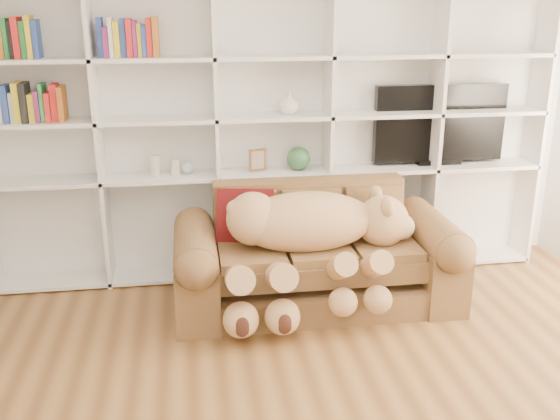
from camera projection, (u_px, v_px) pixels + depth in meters
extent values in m
cube|color=silver|center=(269.00, 106.00, 5.00)|extent=(5.00, 0.02, 2.70)
cube|color=white|center=(270.00, 125.00, 5.01)|extent=(4.40, 0.03, 2.40)
cube|color=white|center=(99.00, 134.00, 4.68)|extent=(0.03, 0.35, 2.40)
cube|color=white|center=(216.00, 131.00, 4.80)|extent=(0.03, 0.35, 2.40)
cube|color=white|center=(328.00, 128.00, 4.92)|extent=(0.03, 0.35, 2.40)
cube|color=white|center=(434.00, 125.00, 5.05)|extent=(0.03, 0.35, 2.40)
cube|color=white|center=(535.00, 122.00, 5.17)|extent=(0.03, 0.35, 2.40)
cube|color=white|center=(273.00, 267.00, 5.24)|extent=(4.40, 0.35, 0.03)
cube|color=white|center=(273.00, 173.00, 4.97)|extent=(4.40, 0.35, 0.03)
cube|color=white|center=(273.00, 117.00, 4.83)|extent=(4.40, 0.35, 0.03)
cube|color=white|center=(273.00, 57.00, 4.69)|extent=(4.40, 0.35, 0.03)
cube|color=brown|center=(316.00, 290.00, 4.65)|extent=(1.96, 0.79, 0.21)
cube|color=brown|center=(317.00, 253.00, 4.53)|extent=(1.46, 0.65, 0.28)
cube|color=brown|center=(308.00, 211.00, 4.81)|extent=(1.46, 0.19, 0.51)
cube|color=brown|center=(197.00, 279.00, 4.47)|extent=(0.30, 0.89, 0.51)
cube|color=brown|center=(430.00, 264.00, 4.72)|extent=(0.30, 0.89, 0.51)
cylinder|color=brown|center=(195.00, 246.00, 4.39)|extent=(0.30, 0.84, 0.30)
cylinder|color=brown|center=(433.00, 233.00, 4.64)|extent=(0.30, 0.84, 0.30)
ellipsoid|color=#E29B71|center=(306.00, 222.00, 4.41)|extent=(0.99, 0.48, 0.43)
sphere|color=#E29B71|center=(253.00, 219.00, 4.34)|extent=(0.38, 0.38, 0.38)
sphere|color=#E29B71|center=(383.00, 221.00, 4.50)|extent=(0.38, 0.38, 0.38)
sphere|color=beige|center=(402.00, 227.00, 4.53)|extent=(0.19, 0.19, 0.19)
sphere|color=#3D1F16|center=(411.00, 227.00, 4.55)|extent=(0.06, 0.06, 0.06)
ellipsoid|color=#E29B71|center=(387.00, 207.00, 4.32)|extent=(0.09, 0.15, 0.15)
ellipsoid|color=#E29B71|center=(376.00, 195.00, 4.57)|extent=(0.09, 0.15, 0.15)
sphere|color=#E29B71|center=(236.00, 209.00, 4.30)|extent=(0.13, 0.13, 0.13)
cylinder|color=#E29B71|center=(339.00, 268.00, 4.22)|extent=(0.16, 0.46, 0.33)
cylinder|color=#E29B71|center=(373.00, 266.00, 4.25)|extent=(0.16, 0.46, 0.33)
cylinder|color=#E29B71|center=(238.00, 279.00, 4.13)|extent=(0.19, 0.53, 0.39)
cylinder|color=#E29B71|center=(279.00, 276.00, 4.17)|extent=(0.19, 0.53, 0.39)
sphere|color=#E29B71|center=(343.00, 303.00, 4.14)|extent=(0.20, 0.20, 0.20)
sphere|color=#E29B71|center=(378.00, 300.00, 4.17)|extent=(0.20, 0.20, 0.20)
sphere|color=#E29B71|center=(241.00, 319.00, 4.07)|extent=(0.24, 0.24, 0.24)
sphere|color=#E29B71|center=(282.00, 316.00, 4.10)|extent=(0.24, 0.24, 0.24)
cube|color=maroon|center=(246.00, 217.00, 4.57)|extent=(0.45, 0.31, 0.43)
cube|color=black|center=(440.00, 123.00, 5.11)|extent=(1.10, 0.08, 0.63)
cube|color=black|center=(436.00, 160.00, 5.21)|extent=(0.37, 0.18, 0.04)
cube|color=brown|center=(258.00, 160.00, 4.92)|extent=(0.14, 0.06, 0.17)
sphere|color=#305D35|center=(298.00, 158.00, 4.97)|extent=(0.19, 0.19, 0.19)
cylinder|color=beige|center=(155.00, 165.00, 4.81)|extent=(0.08, 0.08, 0.16)
cylinder|color=beige|center=(176.00, 167.00, 4.84)|extent=(0.09, 0.09, 0.13)
sphere|color=silver|center=(187.00, 167.00, 4.86)|extent=(0.10, 0.10, 0.10)
imported|color=white|center=(289.00, 104.00, 4.82)|extent=(0.17, 0.17, 0.16)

